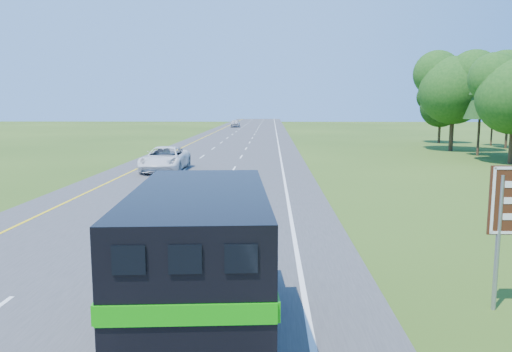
# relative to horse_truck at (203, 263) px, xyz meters

# --- Properties ---
(road) EXTENTS (15.00, 260.00, 0.04)m
(road) POSITION_rel_horse_truck_xyz_m (-3.35, 40.05, -1.78)
(road) COLOR #38383A
(road) RESTS_ON ground
(lane_markings) EXTENTS (11.15, 260.00, 0.01)m
(lane_markings) POSITION_rel_horse_truck_xyz_m (-3.35, 40.05, -1.75)
(lane_markings) COLOR yellow
(lane_markings) RESTS_ON road
(horse_truck) EXTENTS (2.85, 7.56, 3.28)m
(horse_truck) POSITION_rel_horse_truck_xyz_m (0.00, 0.00, 0.00)
(horse_truck) COLOR black
(horse_truck) RESTS_ON road
(white_suv) EXTENTS (2.92, 6.31, 1.75)m
(white_suv) POSITION_rel_horse_truck_xyz_m (-6.48, 26.85, -0.88)
(white_suv) COLOR silver
(white_suv) RESTS_ON road
(far_car) EXTENTS (2.19, 5.01, 1.68)m
(far_car) POSITION_rel_horse_truck_xyz_m (-6.73, 101.26, -0.92)
(far_car) COLOR #AFAFB6
(far_car) RESTS_ON road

